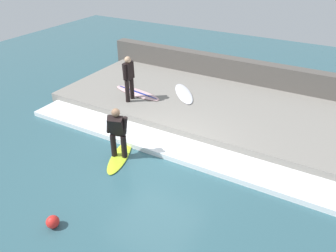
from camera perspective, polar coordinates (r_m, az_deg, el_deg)
name	(u,v)px	position (r m, az deg, el deg)	size (l,w,h in m)	color
ground_plane	(155,159)	(9.15, -2.23, -5.78)	(28.00, 28.00, 0.00)	#335B66
concrete_ledge	(205,106)	(11.66, 6.49, 3.56)	(4.40, 10.40, 0.36)	gray
back_wall	(230,72)	(13.60, 10.82, 9.16)	(0.50, 10.92, 1.21)	#544F49
wave_foam_crest	(167,145)	(9.57, -0.20, -3.40)	(1.08, 9.88, 0.16)	white
surfboard_riding	(120,157)	(9.28, -8.41, -5.30)	(1.70, 0.95, 0.06)	#BFE02D
surfer_riding	(117,131)	(8.82, -8.81, -0.80)	(0.51, 0.61, 1.48)	black
surfer_waiting_near	(129,76)	(11.30, -6.85, 8.60)	(0.53, 0.25, 1.58)	black
surfboard_waiting_near	(137,93)	(12.11, -5.36, 5.79)	(0.85, 2.11, 0.07)	beige
surfboard_spare	(184,93)	(12.01, 2.76, 5.69)	(1.73, 1.55, 0.06)	silver
marker_buoy	(53,222)	(7.61, -19.44, -15.46)	(0.28, 0.28, 0.28)	red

